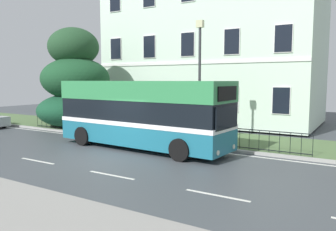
% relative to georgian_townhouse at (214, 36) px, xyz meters
% --- Properties ---
extents(ground_plane, '(60.00, 56.00, 0.18)m').
position_rel_georgian_townhouse_xyz_m(ground_plane, '(1.17, -13.38, -6.86)').
color(ground_plane, '#40454A').
extents(georgian_townhouse, '(16.14, 8.87, 13.40)m').
position_rel_georgian_townhouse_xyz_m(georgian_townhouse, '(0.00, 0.00, 0.00)').
color(georgian_townhouse, silver).
rests_on(georgian_townhouse, ground_plane).
extents(iron_verge_railing, '(17.80, 0.04, 0.97)m').
position_rel_georgian_townhouse_xyz_m(iron_verge_railing, '(-0.00, -9.87, -6.22)').
color(iron_verge_railing, black).
rests_on(iron_verge_railing, ground_plane).
extents(evergreen_tree, '(5.05, 5.05, 6.96)m').
position_rel_georgian_townhouse_xyz_m(evergreen_tree, '(-6.89, -8.22, -3.81)').
color(evergreen_tree, '#423328').
rests_on(evergreen_tree, ground_plane).
extents(single_decker_bus, '(9.20, 3.02, 3.30)m').
position_rel_georgian_townhouse_xyz_m(single_decker_bus, '(1.36, -11.72, -5.11)').
color(single_decker_bus, '#1C677E').
rests_on(single_decker_bus, ground_plane).
extents(street_lamp_post, '(0.36, 0.24, 6.22)m').
position_rel_georgian_townhouse_xyz_m(street_lamp_post, '(3.31, -9.33, -3.13)').
color(street_lamp_post, '#333338').
rests_on(street_lamp_post, ground_plane).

